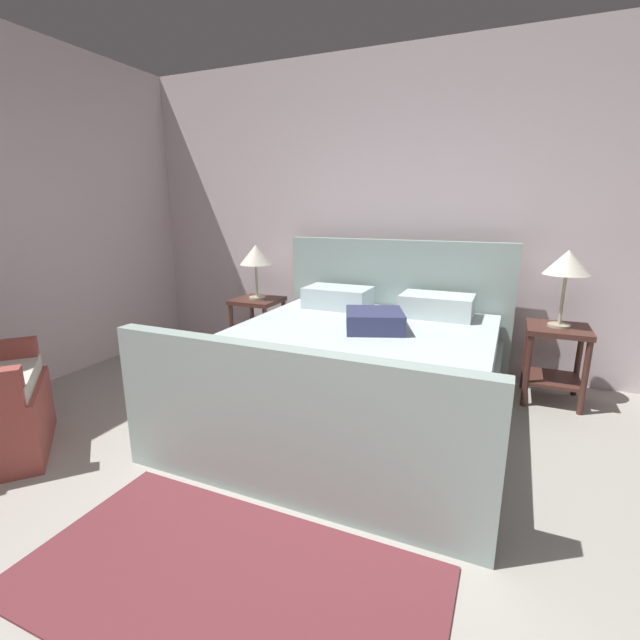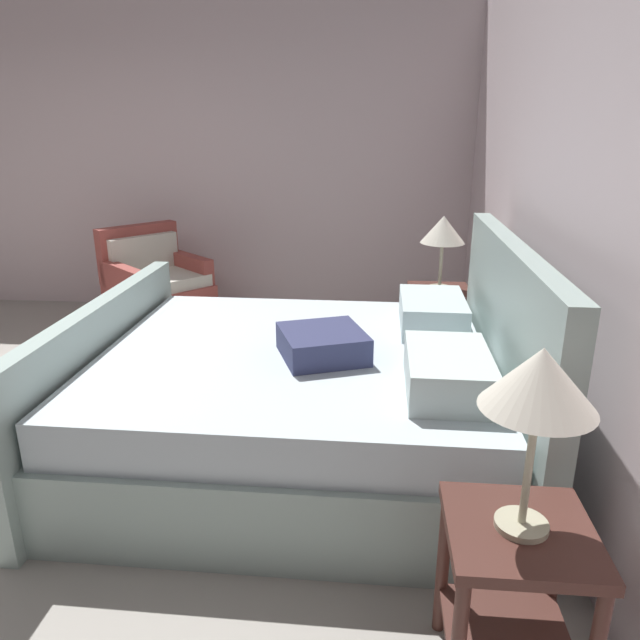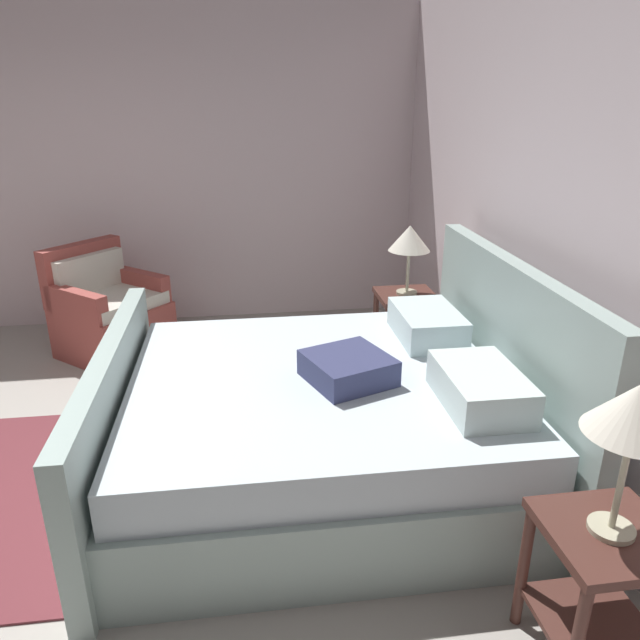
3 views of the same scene
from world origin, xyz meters
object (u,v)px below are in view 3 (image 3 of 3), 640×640
bed (326,418)px  nightstand_left (405,318)px  armchair (108,313)px  table_lamp_right (636,413)px  nightstand_right (601,574)px  table_lamp_left (410,240)px

bed → nightstand_left: 1.57m
nightstand_left → armchair: size_ratio=0.59×
table_lamp_right → armchair: size_ratio=0.57×
nightstand_right → table_lamp_right: 0.67m
nightstand_right → armchair: bearing=-144.4°
table_lamp_right → table_lamp_left: bearing=179.5°
table_lamp_left → armchair: 2.52m
nightstand_right → bed: bearing=-148.6°
bed → table_lamp_right: (1.33, 0.81, 0.72)m
nightstand_right → nightstand_left: bearing=179.5°
bed → table_lamp_right: bearing=31.4°
nightstand_left → armchair: bearing=-104.2°
nightstand_right → nightstand_left: size_ratio=1.00×
bed → nightstand_right: (1.33, 0.81, 0.05)m
table_lamp_right → nightstand_left: 2.74m
bed → nightstand_left: bed is taller
table_lamp_left → armchair: table_lamp_left is taller
bed → table_lamp_left: bed is taller
nightstand_left → armchair: (-0.59, -2.35, -0.06)m
nightstand_right → nightstand_left: same height
table_lamp_left → nightstand_right: bearing=-0.5°
bed → table_lamp_left: 1.71m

